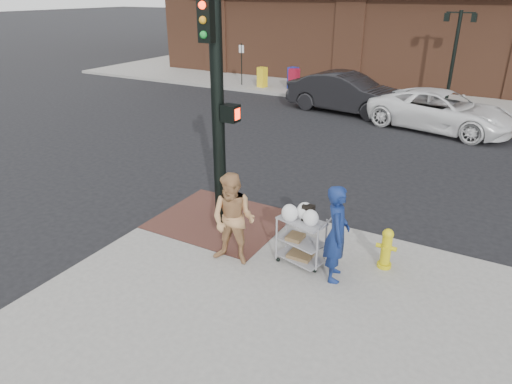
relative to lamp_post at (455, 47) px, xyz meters
The scene contains 14 objects.
ground 16.34m from the lamp_post, 97.13° to the right, with size 220.00×220.00×0.00m, color black.
brick_curb_ramp 15.52m from the lamp_post, 99.77° to the right, with size 2.80×2.40×0.01m, color #4F2825.
lamp_post is the anchor object (origin of this frame).
parking_sign 10.64m from the lamp_post, behind, with size 0.05×0.05×2.20m, color black.
traffic_signal_pole 15.43m from the lamp_post, 99.24° to the right, with size 0.61×0.51×5.00m.
woman_blue 16.04m from the lamp_post, 88.44° to the right, with size 0.66×0.43×1.80m, color navy.
pedestrian_tan 16.53m from the lamp_post, 94.96° to the right, with size 0.88×0.68×1.80m, color tan.
sedan_dark 5.38m from the lamp_post, 136.38° to the right, with size 1.79×5.14×1.69m, color black.
minivan_white 4.82m from the lamp_post, 84.77° to the right, with size 2.47×5.35×1.49m, color white.
utility_cart 15.92m from the lamp_post, 91.09° to the right, with size 0.98×0.70×1.22m.
fire_hydrant 15.35m from the lamp_post, 85.66° to the right, with size 0.38×0.27×0.81m.
newsbox_red 7.70m from the lamp_post, behind, with size 0.46×0.41×1.08m, color maroon.
newsbox_yellow 9.48m from the lamp_post, behind, with size 0.44×0.39×1.04m, color yellow.
newsbox_blue 7.88m from the lamp_post, behind, with size 0.46×0.42×1.10m, color #192AA4.
Camera 1 is at (4.62, -6.74, 4.95)m, focal length 32.00 mm.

